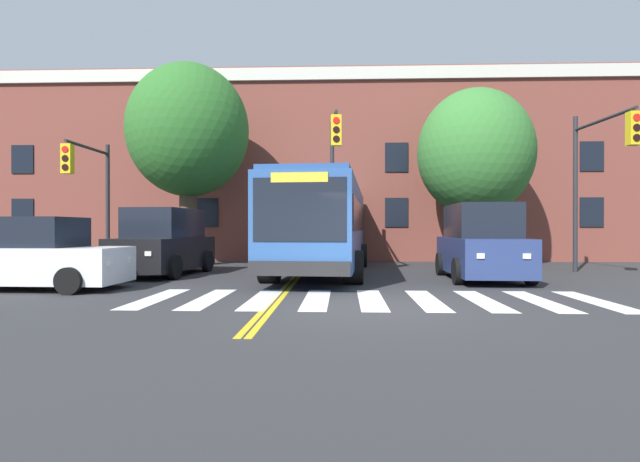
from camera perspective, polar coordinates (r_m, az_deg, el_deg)
ground_plane at (r=10.15m, az=5.40°, el=-8.68°), size 120.00×120.00×0.00m
crosswalk at (r=11.20m, az=5.88°, el=-7.81°), size 10.29×3.40×0.01m
lane_line_yellow_inner at (r=25.16m, az=-1.17°, el=-3.32°), size 0.12×36.00×0.01m
lane_line_yellow_outer at (r=25.15m, az=-0.80°, el=-3.32°), size 0.12×36.00×0.01m
city_bus at (r=17.93m, az=0.46°, el=0.89°), size 3.51×12.06×3.19m
car_black_near_lane at (r=17.81m, az=-17.36°, el=-1.39°), size 2.54×4.82×2.26m
car_navy_far_lane at (r=16.18m, az=17.93°, el=-1.45°), size 2.36×4.75×2.33m
car_silver_behind_bus at (r=28.80m, az=-0.73°, el=-1.28°), size 2.36×4.69×1.76m
car_white_cross_street at (r=14.83m, az=-29.36°, el=-2.59°), size 4.32×2.23×1.88m
traffic_light_near_corner at (r=19.34m, az=29.12°, el=6.77°), size 0.45×3.51×5.67m
traffic_light_far_corner at (r=20.32m, az=-24.71°, el=5.13°), size 0.34×3.15×4.90m
traffic_light_overhead at (r=18.44m, az=1.56°, el=7.54°), size 0.44×3.59×5.78m
street_tree_curbside_large at (r=22.02m, az=17.32°, el=8.49°), size 6.37×6.36×7.41m
street_tree_curbside_small at (r=22.05m, az=-14.83°, el=10.95°), size 6.48×6.49×8.50m
building_facade at (r=27.60m, az=-1.66°, el=6.82°), size 34.43×6.81×9.44m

